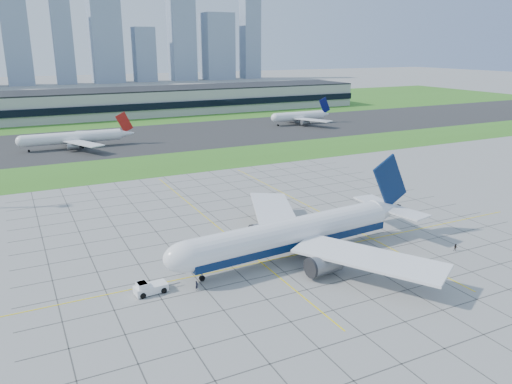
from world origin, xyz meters
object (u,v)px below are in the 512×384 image
airliner (294,234)px  crew_near (197,286)px  distant_jet_1 (74,137)px  crew_far (456,248)px  pushback_tug (149,288)px  distant_jet_2 (300,116)px

airliner → crew_near: bearing=-173.0°
distant_jet_1 → crew_far: bearing=-69.5°
airliner → crew_far: size_ratio=37.34×
airliner → pushback_tug: size_ratio=7.14×
distant_jet_1 → distant_jet_2: same height
airliner → crew_far: (32.05, -12.54, -4.30)m
airliner → crew_near: (-22.56, -4.64, -4.21)m
pushback_tug → distant_jet_2: size_ratio=0.20×
crew_far → distant_jet_2: size_ratio=0.04×
crew_near → crew_far: 55.18m
airliner → pushback_tug: 30.68m
crew_far → airliner: bearing=-153.4°
airliner → pushback_tug: (-30.35, -1.99, -4.07)m
crew_near → crew_far: bearing=-45.2°
distant_jet_1 → distant_jet_2: (119.01, 13.94, -0.00)m
pushback_tug → distant_jet_1: size_ratio=0.19×
distant_jet_1 → crew_near: bearing=-89.3°
crew_far → crew_near: bearing=-140.3°
pushback_tug → crew_near: pushback_tug is taller
crew_near → distant_jet_1: (-1.86, 142.94, 3.60)m
airliner → distant_jet_2: bearing=53.5°
distant_jet_1 → pushback_tug: bearing=-92.4°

